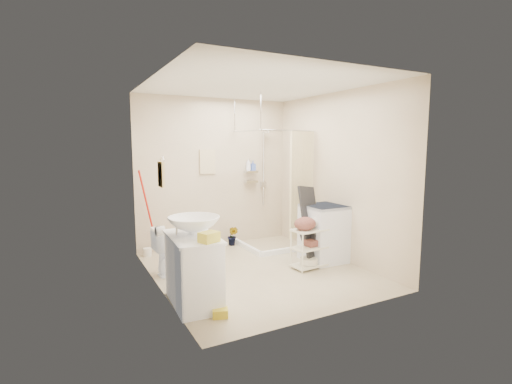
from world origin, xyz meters
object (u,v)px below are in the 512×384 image
toilet (178,250)px  laundry_rack (309,245)px  vanity (193,270)px  washing_machine (324,233)px

toilet → laundry_rack: (1.77, -0.67, 0.02)m
vanity → washing_machine: washing_machine is taller
vanity → toilet: bearing=86.8°
toilet → laundry_rack: 1.89m
vanity → laundry_rack: 1.93m
vanity → toilet: 1.08m
vanity → laundry_rack: vanity is taller
vanity → washing_machine: size_ratio=1.03×
laundry_rack → toilet: bearing=154.4°
toilet → washing_machine: (2.18, -0.49, 0.10)m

